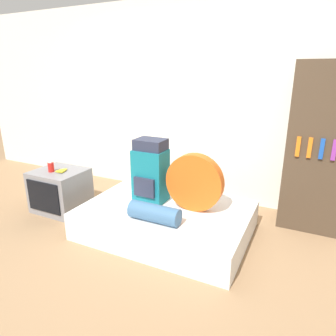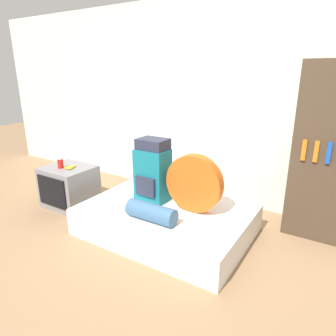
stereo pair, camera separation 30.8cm
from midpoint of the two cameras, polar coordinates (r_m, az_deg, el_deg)
ground_plane at (r=3.15m, az=-10.25°, el=-15.07°), size 16.00×16.00×0.00m
wall_back at (r=4.08m, az=2.50°, el=12.33°), size 8.00×0.05×2.60m
bed at (r=3.32m, az=-3.02°, el=-9.87°), size 1.75×1.23×0.30m
backpack at (r=3.32m, az=-6.02°, el=-0.74°), size 0.35×0.30×0.71m
tent_bag at (r=3.09m, az=2.25°, el=-2.81°), size 0.61×0.12×0.61m
sleeping_roll at (r=2.94m, az=-5.64°, el=-8.62°), size 0.52×0.18×0.18m
television at (r=4.08m, az=-21.88°, el=-4.01°), size 0.62×0.55×0.53m
canister at (r=3.98m, az=-23.51°, el=0.17°), size 0.07×0.07×0.13m
banana_bunch at (r=3.94m, az=-21.60°, el=-0.49°), size 0.12×0.16×0.03m
bookshelf at (r=3.52m, az=24.94°, el=3.23°), size 0.69×0.44×1.81m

